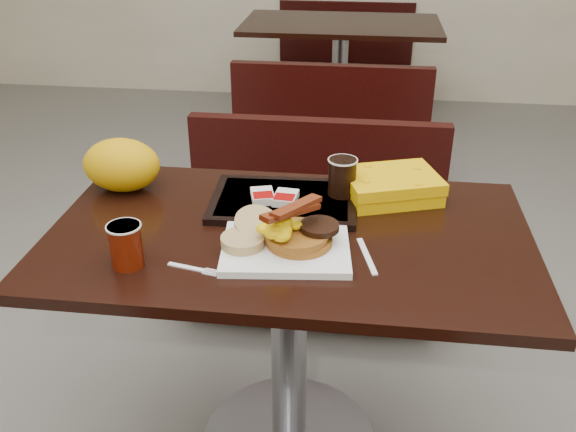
# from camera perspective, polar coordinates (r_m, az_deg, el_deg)

# --- Properties ---
(table_near) EXTENTS (1.20, 0.70, 0.75)m
(table_near) POSITION_cam_1_polar(r_m,az_deg,el_deg) (1.80, 0.10, -11.83)
(table_near) COLOR black
(table_near) RESTS_ON floor
(bench_near_n) EXTENTS (1.00, 0.46, 0.72)m
(bench_near_n) POSITION_cam_1_polar(r_m,az_deg,el_deg) (2.38, 2.17, -1.28)
(bench_near_n) COLOR black
(bench_near_n) RESTS_ON floor
(table_far) EXTENTS (1.20, 0.70, 0.75)m
(table_far) POSITION_cam_1_polar(r_m,az_deg,el_deg) (4.13, 4.62, 11.89)
(table_far) COLOR black
(table_far) RESTS_ON floor
(bench_far_s) EXTENTS (1.00, 0.46, 0.72)m
(bench_far_s) POSITION_cam_1_polar(r_m,az_deg,el_deg) (3.47, 3.99, 8.45)
(bench_far_s) COLOR black
(bench_far_s) RESTS_ON floor
(bench_far_n) EXTENTS (1.00, 0.46, 0.72)m
(bench_far_n) POSITION_cam_1_polar(r_m,az_deg,el_deg) (4.81, 5.07, 14.03)
(bench_far_n) COLOR black
(bench_far_n) RESTS_ON floor
(platter) EXTENTS (0.32, 0.26, 0.02)m
(platter) POSITION_cam_1_polar(r_m,az_deg,el_deg) (1.49, -0.20, -2.97)
(platter) COLOR white
(platter) RESTS_ON table_near
(pancake_stack) EXTENTS (0.17, 0.17, 0.03)m
(pancake_stack) POSITION_cam_1_polar(r_m,az_deg,el_deg) (1.49, 1.03, -1.92)
(pancake_stack) COLOR #964B19
(pancake_stack) RESTS_ON platter
(sausage_patty) EXTENTS (0.09, 0.09, 0.01)m
(sausage_patty) POSITION_cam_1_polar(r_m,az_deg,el_deg) (1.48, 2.85, -0.97)
(sausage_patty) COLOR black
(sausage_patty) RESTS_ON pancake_stack
(scrambled_eggs) EXTENTS (0.12, 0.11, 0.05)m
(scrambled_eggs) POSITION_cam_1_polar(r_m,az_deg,el_deg) (1.45, -0.77, -0.80)
(scrambled_eggs) COLOR #E5D304
(scrambled_eggs) RESTS_ON pancake_stack
(bacon_strips) EXTENTS (0.16, 0.18, 0.01)m
(bacon_strips) POSITION_cam_1_polar(r_m,az_deg,el_deg) (1.44, 0.26, 0.51)
(bacon_strips) COLOR #421104
(bacon_strips) RESTS_ON scrambled_eggs
(muffin_bottom) EXTENTS (0.11, 0.11, 0.02)m
(muffin_bottom) POSITION_cam_1_polar(r_m,az_deg,el_deg) (1.49, -4.10, -2.25)
(muffin_bottom) COLOR tan
(muffin_bottom) RESTS_ON platter
(muffin_top) EXTENTS (0.13, 0.13, 0.06)m
(muffin_top) POSITION_cam_1_polar(r_m,az_deg,el_deg) (1.53, -2.93, -0.67)
(muffin_top) COLOR tan
(muffin_top) RESTS_ON platter
(coffee_cup_near) EXTENTS (0.08, 0.08, 0.10)m
(coffee_cup_near) POSITION_cam_1_polar(r_m,az_deg,el_deg) (1.47, -14.38, -2.58)
(coffee_cup_near) COLOR maroon
(coffee_cup_near) RESTS_ON table_near
(fork) EXTENTS (0.13, 0.05, 0.00)m
(fork) POSITION_cam_1_polar(r_m,az_deg,el_deg) (1.45, -9.16, -4.57)
(fork) COLOR white
(fork) RESTS_ON table_near
(knife) EXTENTS (0.05, 0.16, 0.00)m
(knife) POSITION_cam_1_polar(r_m,az_deg,el_deg) (1.49, 7.12, -3.60)
(knife) COLOR white
(knife) RESTS_ON table_near
(condiment_syrup) EXTENTS (0.05, 0.05, 0.01)m
(condiment_syrup) POSITION_cam_1_polar(r_m,az_deg,el_deg) (1.68, -3.03, 0.72)
(condiment_syrup) COLOR red
(condiment_syrup) RESTS_ON table_near
(condiment_ketchup) EXTENTS (0.04, 0.03, 0.01)m
(condiment_ketchup) POSITION_cam_1_polar(r_m,az_deg,el_deg) (1.58, 1.65, -1.23)
(condiment_ketchup) COLOR #8C0504
(condiment_ketchup) RESTS_ON table_near
(tray) EXTENTS (0.40, 0.29, 0.02)m
(tray) POSITION_cam_1_polar(r_m,az_deg,el_deg) (1.71, -0.40, 1.36)
(tray) COLOR black
(tray) RESTS_ON table_near
(hashbrown_sleeve_left) EXTENTS (0.08, 0.09, 0.02)m
(hashbrown_sleeve_left) POSITION_cam_1_polar(r_m,az_deg,el_deg) (1.69, -2.31, 1.82)
(hashbrown_sleeve_left) COLOR silver
(hashbrown_sleeve_left) RESTS_ON tray
(hashbrown_sleeve_right) EXTENTS (0.07, 0.08, 0.02)m
(hashbrown_sleeve_right) POSITION_cam_1_polar(r_m,az_deg,el_deg) (1.68, -0.21, 1.64)
(hashbrown_sleeve_right) COLOR silver
(hashbrown_sleeve_right) RESTS_ON tray
(coffee_cup_far) EXTENTS (0.09, 0.09, 0.10)m
(coffee_cup_far) POSITION_cam_1_polar(r_m,az_deg,el_deg) (1.71, 4.90, 3.52)
(coffee_cup_far) COLOR black
(coffee_cup_far) RESTS_ON tray
(clamshell) EXTENTS (0.30, 0.26, 0.07)m
(clamshell) POSITION_cam_1_polar(r_m,az_deg,el_deg) (1.76, 9.26, 2.68)
(clamshell) COLOR #E4A903
(clamshell) RESTS_ON table_near
(paper_bag) EXTENTS (0.22, 0.17, 0.15)m
(paper_bag) POSITION_cam_1_polar(r_m,az_deg,el_deg) (1.82, -14.75, 4.48)
(paper_bag) COLOR orange
(paper_bag) RESTS_ON table_near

